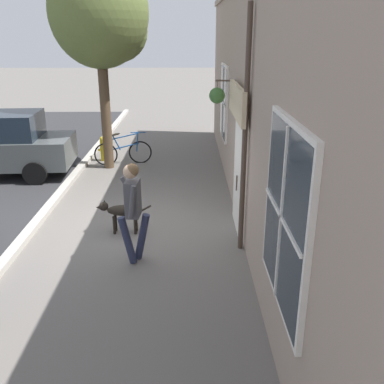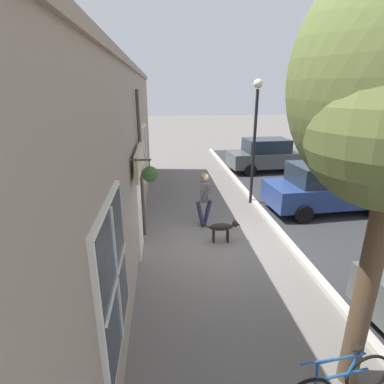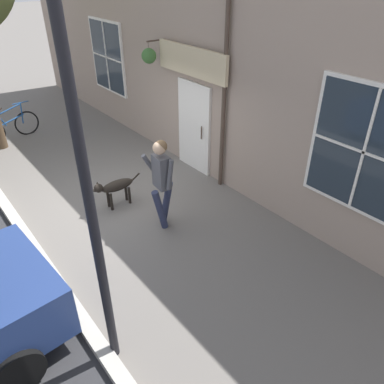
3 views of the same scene
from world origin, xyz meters
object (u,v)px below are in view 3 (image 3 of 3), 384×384
(pedestrian_walking, at_px, (162,176))
(street_lamp, at_px, (79,142))
(dog_on_leash, at_px, (115,187))
(leaning_bicycle, at_px, (10,127))

(pedestrian_walking, height_order, street_lamp, street_lamp)
(pedestrian_walking, relative_size, street_lamp, 0.39)
(dog_on_leash, relative_size, leaning_bicycle, 0.64)
(pedestrian_walking, height_order, leaning_bicycle, pedestrian_walking)
(pedestrian_walking, xyz_separation_m, dog_on_leash, (0.39, -1.14, -0.62))
(pedestrian_walking, xyz_separation_m, street_lamp, (2.10, 1.89, 1.93))
(leaning_bicycle, bearing_deg, pedestrian_walking, 99.95)
(street_lamp, bearing_deg, leaning_bicycle, -97.60)
(pedestrian_walking, distance_m, leaning_bicycle, 6.11)
(dog_on_leash, distance_m, leaning_bicycle, 4.89)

